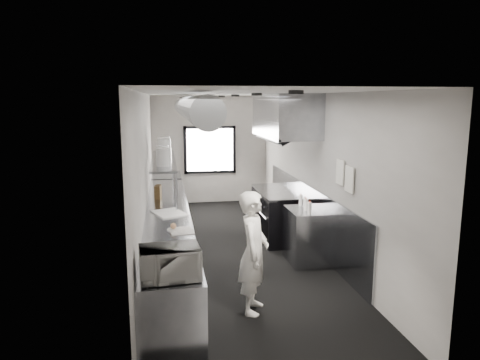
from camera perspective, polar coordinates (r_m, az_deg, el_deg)
name	(u,v)px	position (r m, az deg, el deg)	size (l,w,h in m)	color
floor	(233,251)	(8.10, -0.84, -9.14)	(3.00, 8.00, 0.01)	black
ceiling	(233,93)	(7.64, -0.90, 11.08)	(3.00, 8.00, 0.01)	beige
wall_back	(210,150)	(11.68, -3.89, 3.90)	(3.00, 0.02, 2.80)	#B5B1AC
wall_front	(304,250)	(3.95, 8.18, -8.91)	(3.00, 0.02, 2.80)	#B5B1AC
wall_left	(146,177)	(7.67, -12.02, 0.34)	(0.02, 8.00, 2.80)	#B5B1AC
wall_right	(315,172)	(8.11, 9.66, 0.96)	(0.02, 8.00, 2.80)	#B5B1AC
wall_cladding	(308,214)	(8.56, 8.70, -4.35)	(0.03, 5.50, 1.10)	gray
hvac_duct	(190,108)	(7.96, -6.39, 9.19)	(0.40, 0.40, 6.40)	#94999C
service_window	(210,150)	(11.65, -3.88, 3.88)	(1.36, 0.05, 1.25)	white
exhaust_hood	(284,116)	(8.56, 5.73, 8.20)	(0.81, 2.20, 0.88)	gray
prep_counter	(169,239)	(7.40, -9.16, -7.51)	(0.70, 6.00, 0.90)	gray
pass_shelf	(164,161)	(8.63, -9.75, 2.41)	(0.45, 3.00, 0.68)	gray
range	(280,214)	(8.82, 5.14, -4.36)	(0.88, 1.60, 0.94)	black
bottle_station	(308,236)	(7.57, 8.68, -7.08)	(0.65, 0.80, 0.90)	gray
far_work_table	(167,193)	(10.98, -9.39, -1.65)	(0.70, 1.20, 0.90)	gray
notice_sheet_a	(340,172)	(6.96, 12.73, 0.99)	(0.02, 0.28, 0.38)	white
notice_sheet_b	(349,179)	(6.65, 13.85, 0.09)	(0.02, 0.28, 0.38)	white
line_cook	(254,252)	(5.70, 1.77, -9.24)	(0.58, 0.38, 1.58)	white
microwave	(170,263)	(4.62, -9.00, -10.45)	(0.55, 0.42, 0.33)	silver
deli_tub_a	(153,248)	(5.43, -11.13, -8.60)	(0.15, 0.15, 0.11)	#B7BDAE
deli_tub_b	(156,253)	(5.28, -10.75, -9.18)	(0.15, 0.15, 0.10)	#B7BDAE
newspaper	(181,231)	(6.23, -7.53, -6.49)	(0.30, 0.38, 0.01)	white
small_plate	(173,229)	(6.31, -8.54, -6.29)	(0.18, 0.18, 0.01)	silver
pastry	(173,226)	(6.29, -8.55, -5.86)	(0.08, 0.08, 0.08)	tan
cutting_board	(169,213)	(7.19, -9.06, -4.21)	(0.43, 0.57, 0.02)	white
knife_block	(158,192)	(8.29, -10.47, -1.52)	(0.10, 0.22, 0.25)	brown
plate_stack_a	(164,157)	(7.73, -9.75, 2.91)	(0.26, 0.26, 0.31)	silver
plate_stack_b	(163,153)	(8.33, -9.90, 3.38)	(0.23, 0.23, 0.29)	silver
plate_stack_c	(164,148)	(8.87, -9.71, 4.07)	(0.26, 0.26, 0.37)	silver
plate_stack_d	(164,145)	(9.40, -9.69, 4.40)	(0.24, 0.24, 0.37)	silver
squeeze_bottle_a	(309,208)	(7.14, 8.91, -3.61)	(0.06, 0.06, 0.19)	white
squeeze_bottle_b	(310,207)	(7.27, 8.93, -3.46)	(0.05, 0.05, 0.16)	white
squeeze_bottle_c	(306,205)	(7.37, 8.48, -3.16)	(0.06, 0.06, 0.19)	white
squeeze_bottle_d	(305,203)	(7.54, 8.33, -2.88)	(0.06, 0.06, 0.18)	white
squeeze_bottle_e	(301,200)	(7.67, 7.80, -2.60)	(0.06, 0.06, 0.19)	white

